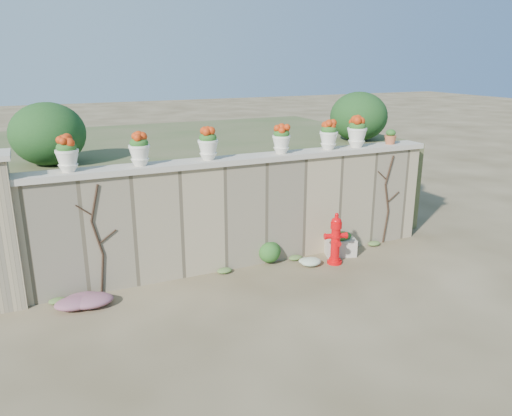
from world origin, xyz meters
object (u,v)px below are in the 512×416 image
planter_box (341,244)px  urn_pot_0 (67,154)px  fire_hydrant (336,239)px  terracotta_pot (390,138)px

planter_box → urn_pot_0: (-4.95, 0.44, 2.15)m
fire_hydrant → terracotta_pot: size_ratio=3.43×
terracotta_pot → planter_box: bearing=-162.6°
planter_box → terracotta_pot: 2.49m
urn_pot_0 → planter_box: bearing=-5.1°
fire_hydrant → urn_pot_0: urn_pot_0 is taller
fire_hydrant → urn_pot_0: size_ratio=1.79×
fire_hydrant → terracotta_pot: terracotta_pot is taller
urn_pot_0 → terracotta_pot: bearing=0.0°
planter_box → fire_hydrant: bearing=-119.4°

